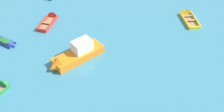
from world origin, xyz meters
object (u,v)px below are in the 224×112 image
Objects in this scene: rowboat_green_midfield_right at (1,88)px; rowboat_deep_blue_back_row_left at (8,43)px; motor_launch_orange_cluster_outer at (75,55)px; rowboat_red_foreground_center at (51,18)px; rowboat_yellow_near_left at (187,15)px.

rowboat_green_midfield_right reaches higher than rowboat_deep_blue_back_row_left.
motor_launch_orange_cluster_outer is 1.95× the size of rowboat_deep_blue_back_row_left.
motor_launch_orange_cluster_outer reaches higher than rowboat_red_foreground_center.
rowboat_green_midfield_right is 0.89× the size of rowboat_yellow_near_left.
motor_launch_orange_cluster_outer is 1.39× the size of rowboat_red_foreground_center.
rowboat_yellow_near_left is at bearing 32.60° from motor_launch_orange_cluster_outer.
rowboat_yellow_near_left is (19.43, 12.36, 0.02)m from rowboat_green_midfield_right.
rowboat_red_foreground_center is at bearing 116.60° from motor_launch_orange_cluster_outer.
rowboat_deep_blue_back_row_left is (-7.68, 2.51, -0.42)m from motor_launch_orange_cluster_outer.
rowboat_deep_blue_back_row_left is (-1.24, 6.56, 0.07)m from rowboat_green_midfield_right.
rowboat_deep_blue_back_row_left is at bearing 161.87° from motor_launch_orange_cluster_outer.
motor_launch_orange_cluster_outer reaches higher than rowboat_deep_blue_back_row_left.
rowboat_red_foreground_center reaches higher than rowboat_deep_blue_back_row_left.
rowboat_deep_blue_back_row_left is (-3.94, -4.96, 0.04)m from rowboat_red_foreground_center.
rowboat_deep_blue_back_row_left is at bearing 100.74° from rowboat_green_midfield_right.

